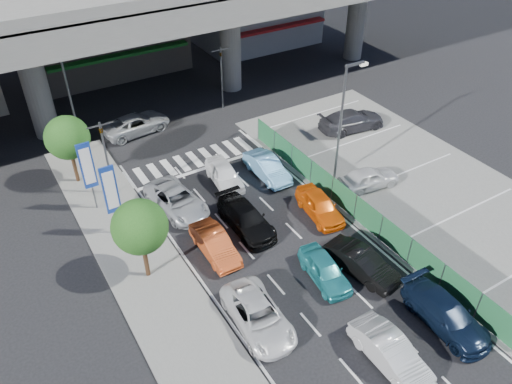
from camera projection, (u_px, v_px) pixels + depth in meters
ground at (301, 273)px, 26.45m from camera, size 120.00×120.00×0.00m
parking_lot at (421, 190)px, 32.40m from camera, size 12.00×28.00×0.06m
sidewalk_left at (149, 275)px, 26.24m from camera, size 4.00×30.00×0.12m
fence_run at (367, 217)px, 28.81m from camera, size 0.16×22.00×1.80m
expressway at (132, 1)px, 36.33m from camera, size 64.00×14.00×10.75m
traffic_light_left at (103, 141)px, 29.75m from camera, size 1.60×1.24×5.20m
traffic_light_right at (221, 63)px, 39.44m from camera, size 1.60×1.24×5.20m
street_lamp_right at (344, 114)px, 30.72m from camera, size 1.65×0.22×8.00m
street_lamp_left at (71, 91)px, 33.32m from camera, size 1.65×0.22×8.00m
signboard_near at (111, 192)px, 27.11m from camera, size 0.80×0.14×4.70m
signboard_far at (88, 168)px, 29.00m from camera, size 0.80×0.14×4.70m
tree_near at (140, 227)px, 24.26m from camera, size 2.80×2.80×4.80m
tree_far at (67, 138)px, 31.13m from camera, size 2.80×2.80×4.80m
hatch_white_back_mid at (390, 352)px, 21.67m from camera, size 1.47×4.19×1.38m
minivan_navy_back at (446, 314)px, 23.37m from camera, size 2.11×4.81×1.37m
sedan_white_mid_left at (258, 316)px, 23.34m from camera, size 2.51×4.86×1.31m
taxi_teal_mid at (325, 270)px, 25.75m from camera, size 1.99×3.93×1.28m
hatch_black_mid_right at (361, 263)px, 26.08m from camera, size 2.27×4.40×1.38m
taxi_orange_left at (215, 244)px, 27.29m from camera, size 1.44×4.02×1.32m
sedan_black_mid at (246, 218)px, 29.02m from camera, size 1.95×4.76×1.38m
taxi_orange_right at (320, 206)px, 29.98m from camera, size 2.17×4.24×1.38m
wagon_silver_front_left at (177, 200)px, 30.42m from camera, size 2.91×5.22×1.38m
sedan_white_front_mid at (224, 174)px, 32.66m from camera, size 2.11×4.22×1.38m
kei_truck_front_right at (267, 167)px, 33.31m from camera, size 1.47×4.19×1.38m
crossing_wagon_silver at (136, 124)px, 38.08m from camera, size 5.41×2.98×1.44m
parked_sedan_white at (368, 178)px, 32.19m from camera, size 4.29×2.16×1.40m
parked_sedan_dgrey at (352, 120)px, 38.31m from camera, size 5.49×2.77×1.53m
traffic_cone at (322, 175)px, 33.05m from camera, size 0.40×0.40×0.72m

